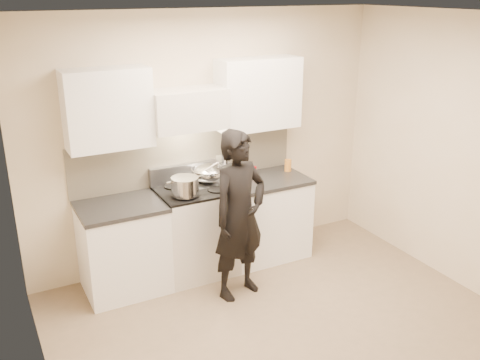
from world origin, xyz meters
name	(u,v)px	position (x,y,z in m)	size (l,w,h in m)	color
ground_plane	(292,333)	(0.00, 0.00, 0.00)	(4.00, 4.00, 0.00)	#846E55
room_shell	(268,151)	(-0.06, 0.37, 1.60)	(4.04, 3.54, 2.70)	beige
stove	(196,230)	(-0.30, 1.42, 0.47)	(0.76, 0.65, 0.96)	silver
counter_right	(264,217)	(0.53, 1.43, 0.46)	(0.92, 0.67, 0.92)	white
counter_left	(123,247)	(-1.08, 1.43, 0.46)	(0.82, 0.67, 0.92)	white
wok	(208,173)	(-0.10, 1.52, 1.06)	(0.36, 0.44, 0.29)	#B5B6BA
stock_pot	(185,186)	(-0.46, 1.28, 1.05)	(0.39, 0.29, 0.18)	#B5B6BA
utensil_crock	(225,170)	(0.15, 1.63, 1.02)	(0.12, 0.12, 0.32)	#9D9FAA
spice_jar	(255,170)	(0.50, 1.59, 0.97)	(0.04, 0.04, 0.09)	orange
oil_glass	(288,165)	(0.89, 1.52, 0.99)	(0.08, 0.08, 0.13)	orange
person	(239,216)	(-0.10, 0.82, 0.84)	(0.61, 0.40, 1.68)	black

